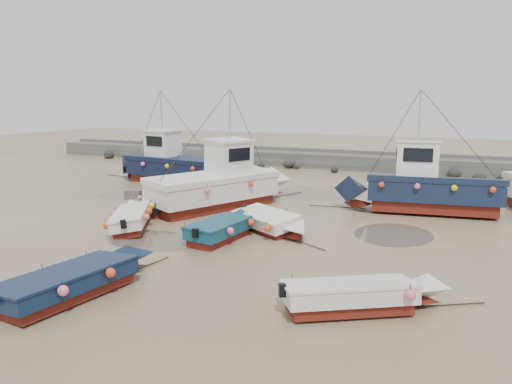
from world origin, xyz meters
TOP-DOWN VIEW (x-y plane):
  - ground at (0.00, 0.00)m, footprint 120.00×120.00m
  - seawall at (0.05, 21.99)m, footprint 60.00×4.92m
  - puddle_a at (-2.66, -1.92)m, footprint 4.23×4.23m
  - puddle_b at (6.26, 3.05)m, footprint 3.30×3.30m
  - puddle_c at (-9.93, 5.39)m, footprint 3.46×3.46m
  - puddle_d at (0.59, 11.09)m, footprint 5.18×5.18m
  - dinghy_0 at (-4.73, -0.49)m, footprint 3.59×5.49m
  - dinghy_1 at (-1.27, -7.63)m, footprint 2.66×6.54m
  - dinghy_2 at (-0.08, -0.55)m, footprint 2.15×5.33m
  - dinghy_3 at (6.75, -5.37)m, footprint 5.31×3.70m
  - dinghy_4 at (-5.80, 2.96)m, footprint 4.77×4.69m
  - dinghy_5 at (1.39, 1.16)m, footprint 5.03×3.40m
  - cabin_boat_0 at (-10.24, 10.39)m, footprint 10.08×3.60m
  - cabin_boat_1 at (-2.99, 4.87)m, footprint 5.67×9.94m
  - cabin_boat_2 at (6.80, 7.82)m, footprint 9.65×3.44m
  - person at (-5.35, 8.02)m, footprint 0.71×0.55m

SIDE VIEW (x-z plane):
  - ground at x=0.00m, z-range 0.00..0.00m
  - person at x=-5.35m, z-range -0.85..0.85m
  - puddle_a at x=-2.66m, z-range 0.00..0.01m
  - puddle_b at x=6.26m, z-range 0.00..0.01m
  - puddle_c at x=-9.93m, z-range 0.00..0.01m
  - puddle_d at x=0.59m, z-range 0.00..0.01m
  - dinghy_1 at x=-1.27m, z-range -0.17..1.25m
  - dinghy_4 at x=-5.80m, z-range -0.16..1.26m
  - dinghy_0 at x=-4.73m, z-range -0.16..1.26m
  - dinghy_3 at x=6.75m, z-range -0.16..1.26m
  - dinghy_5 at x=1.39m, z-range -0.15..1.27m
  - dinghy_2 at x=-0.08m, z-range -0.15..1.27m
  - seawall at x=0.05m, z-range -0.12..1.38m
  - cabin_boat_1 at x=-2.99m, z-range -1.78..4.44m
  - cabin_boat_0 at x=-10.24m, z-range -1.77..4.45m
  - cabin_boat_2 at x=6.80m, z-range -1.75..4.47m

